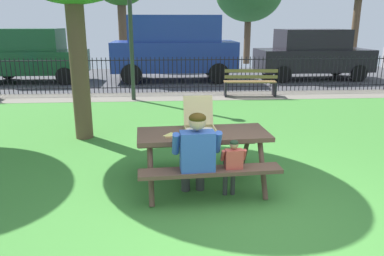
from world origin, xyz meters
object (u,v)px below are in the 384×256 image
parked_car_right (312,54)px  child_at_table (232,163)px  lamp_post_walkway (130,6)px  parked_car_left (33,55)px  adult_at_table (196,153)px  park_bench_center (250,83)px  picnic_table_foreground (203,144)px  pizza_box_open (200,123)px  parked_car_center (174,46)px  pizza_slice_on_table (172,135)px

parked_car_right → child_at_table: bearing=-115.9°
lamp_post_walkway → parked_car_left: bearing=137.4°
adult_at_table → park_bench_center: size_ratio=0.73×
picnic_table_foreground → child_at_table: size_ratio=2.27×
pizza_box_open → parked_car_right: size_ratio=0.11×
picnic_table_foreground → lamp_post_walkway: lamp_post_walkway is taller
lamp_post_walkway → parked_car_center: lamp_post_walkway is taller
pizza_box_open → child_at_table: pizza_box_open is taller
picnic_table_foreground → lamp_post_walkway: size_ratio=0.43×
pizza_slice_on_table → lamp_post_walkway: lamp_post_walkway is taller
child_at_table → park_bench_center: size_ratio=0.51×
parked_car_center → parked_car_right: parked_car_center is taller
lamp_post_walkway → parked_car_right: size_ratio=0.97×
picnic_table_foreground → parked_car_left: parked_car_left is taller
parked_car_left → park_bench_center: bearing=-24.2°
picnic_table_foreground → pizza_box_open: pizza_box_open is taller
pizza_slice_on_table → adult_at_table: adult_at_table is taller
park_bench_center → lamp_post_walkway: size_ratio=0.37×
picnic_table_foreground → pizza_slice_on_table: (-0.43, -0.14, 0.18)m
adult_at_table → parked_car_center: size_ratio=0.25×
pizza_box_open → parked_car_center: (-0.10, 9.68, 0.43)m
parked_car_center → adult_at_table: bearing=-90.0°
picnic_table_foreground → parked_car_left: bearing=119.2°
pizza_box_open → picnic_table_foreground: bearing=-68.9°
picnic_table_foreground → pizza_slice_on_table: size_ratio=7.83×
park_bench_center → adult_at_table: bearing=-107.9°
parked_car_center → picnic_table_foreground: bearing=-89.2°
lamp_post_walkway → parked_car_right: 7.88m
picnic_table_foreground → park_bench_center: (2.09, 6.39, -0.18)m
park_bench_center → parked_car_center: (-2.23, 3.40, 0.89)m
child_at_table → parked_car_right: (4.99, 10.29, 0.50)m
parked_car_right → parked_car_left: bearing=180.0°
park_bench_center → lamp_post_walkway: 4.19m
adult_at_table → child_at_table: (0.46, -0.00, -0.15)m
lamp_post_walkway → parked_car_left: (-4.01, 3.69, -1.62)m
pizza_box_open → lamp_post_walkway: (-1.41, 5.99, 1.75)m
parked_car_center → parked_car_right: size_ratio=1.05×
picnic_table_foreground → lamp_post_walkway: bearing=103.4°
pizza_slice_on_table → parked_car_right: parked_car_right is taller
adult_at_table → child_at_table: size_ratio=1.43×
picnic_table_foreground → adult_at_table: 0.53m
pizza_slice_on_table → picnic_table_foreground: bearing=18.0°
pizza_slice_on_table → lamp_post_walkway: (-1.02, 6.23, 1.86)m
adult_at_table → lamp_post_walkway: bearing=101.3°
picnic_table_foreground → parked_car_right: (5.32, 9.78, 0.41)m
parked_car_left → parked_car_center: parked_car_center is taller
pizza_box_open → parked_car_center: bearing=90.6°
child_at_table → park_bench_center: 7.12m
pizza_box_open → pizza_slice_on_table: 0.47m
pizza_slice_on_table → park_bench_center: (2.52, 6.53, -0.36)m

